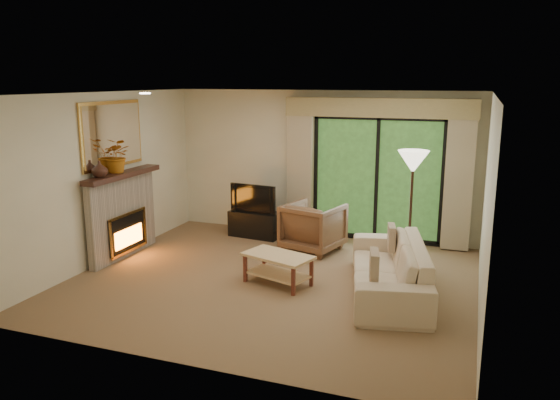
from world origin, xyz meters
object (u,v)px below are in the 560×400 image
(armchair, at_px, (313,227))
(coffee_table, at_px, (278,269))
(sofa, at_px, (389,268))
(media_console, at_px, (255,224))

(armchair, height_order, coffee_table, armchair)
(coffee_table, bearing_deg, sofa, 25.39)
(media_console, xyz_separation_m, armchair, (1.21, -0.44, 0.17))
(media_console, height_order, armchair, armchair)
(media_console, bearing_deg, sofa, -28.38)
(sofa, height_order, coffee_table, sofa)
(media_console, xyz_separation_m, sofa, (2.68, -1.85, 0.11))
(armchair, xyz_separation_m, sofa, (1.47, -1.41, -0.06))
(sofa, bearing_deg, armchair, -146.67)
(armchair, xyz_separation_m, coffee_table, (-0.02, -1.63, -0.19))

